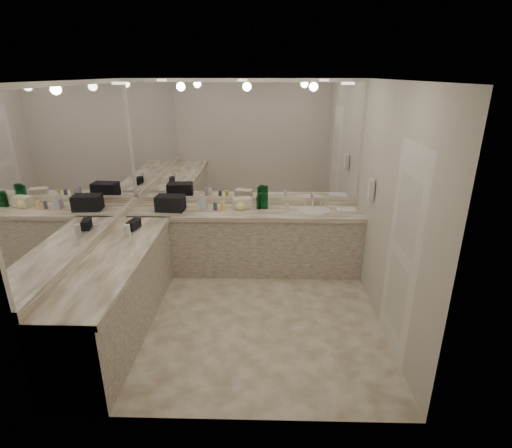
{
  "coord_description": "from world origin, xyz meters",
  "views": [
    {
      "loc": [
        0.28,
        -3.99,
        2.67
      ],
      "look_at": [
        0.17,
        0.4,
        1.0
      ],
      "focal_mm": 28.0,
      "sensor_mm": 36.0,
      "label": 1
    }
  ],
  "objects_px": {
    "wall_phone": "(371,189)",
    "hand_towel": "(346,211)",
    "cream_cosmetic_case": "(242,203)",
    "soap_bottle_c": "(240,204)",
    "sink": "(314,211)",
    "soap_bottle_a": "(204,201)",
    "soap_bottle_b": "(202,203)",
    "black_toiletry_bag": "(170,203)"
  },
  "relations": [
    {
      "from": "wall_phone",
      "to": "black_toiletry_bag",
      "type": "relative_size",
      "value": 0.64
    },
    {
      "from": "hand_towel",
      "to": "black_toiletry_bag",
      "type": "bearing_deg",
      "value": 179.64
    },
    {
      "from": "black_toiletry_bag",
      "to": "soap_bottle_c",
      "type": "distance_m",
      "value": 0.95
    },
    {
      "from": "cream_cosmetic_case",
      "to": "sink",
      "type": "bearing_deg",
      "value": -20.07
    },
    {
      "from": "soap_bottle_b",
      "to": "soap_bottle_c",
      "type": "relative_size",
      "value": 1.28
    },
    {
      "from": "sink",
      "to": "soap_bottle_a",
      "type": "relative_size",
      "value": 2.17
    },
    {
      "from": "wall_phone",
      "to": "cream_cosmetic_case",
      "type": "xyz_separation_m",
      "value": [
        -1.6,
        0.57,
        -0.38
      ]
    },
    {
      "from": "wall_phone",
      "to": "cream_cosmetic_case",
      "type": "bearing_deg",
      "value": 160.24
    },
    {
      "from": "sink",
      "to": "wall_phone",
      "type": "relative_size",
      "value": 1.83
    },
    {
      "from": "sink",
      "to": "soap_bottle_a",
      "type": "bearing_deg",
      "value": 176.64
    },
    {
      "from": "soap_bottle_a",
      "to": "soap_bottle_b",
      "type": "relative_size",
      "value": 0.97
    },
    {
      "from": "cream_cosmetic_case",
      "to": "soap_bottle_b",
      "type": "relative_size",
      "value": 1.18
    },
    {
      "from": "hand_towel",
      "to": "soap_bottle_c",
      "type": "distance_m",
      "value": 1.44
    },
    {
      "from": "sink",
      "to": "black_toiletry_bag",
      "type": "height_order",
      "value": "black_toiletry_bag"
    },
    {
      "from": "soap_bottle_a",
      "to": "soap_bottle_c",
      "type": "relative_size",
      "value": 1.24
    },
    {
      "from": "soap_bottle_a",
      "to": "soap_bottle_c",
      "type": "xyz_separation_m",
      "value": [
        0.5,
        -0.08,
        -0.02
      ]
    },
    {
      "from": "sink",
      "to": "soap_bottle_b",
      "type": "height_order",
      "value": "soap_bottle_b"
    },
    {
      "from": "soap_bottle_c",
      "to": "soap_bottle_b",
      "type": "bearing_deg",
      "value": -176.83
    },
    {
      "from": "cream_cosmetic_case",
      "to": "hand_towel",
      "type": "xyz_separation_m",
      "value": [
        1.42,
        -0.13,
        -0.05
      ]
    },
    {
      "from": "soap_bottle_a",
      "to": "soap_bottle_c",
      "type": "distance_m",
      "value": 0.51
    },
    {
      "from": "black_toiletry_bag",
      "to": "hand_towel",
      "type": "distance_m",
      "value": 2.39
    },
    {
      "from": "wall_phone",
      "to": "soap_bottle_a",
      "type": "height_order",
      "value": "wall_phone"
    },
    {
      "from": "black_toiletry_bag",
      "to": "soap_bottle_a",
      "type": "relative_size",
      "value": 1.85
    },
    {
      "from": "hand_towel",
      "to": "soap_bottle_b",
      "type": "distance_m",
      "value": 1.96
    },
    {
      "from": "sink",
      "to": "soap_bottle_a",
      "type": "height_order",
      "value": "soap_bottle_a"
    },
    {
      "from": "hand_towel",
      "to": "soap_bottle_c",
      "type": "bearing_deg",
      "value": 177.56
    },
    {
      "from": "wall_phone",
      "to": "soap_bottle_c",
      "type": "distance_m",
      "value": 1.74
    },
    {
      "from": "wall_phone",
      "to": "hand_towel",
      "type": "xyz_separation_m",
      "value": [
        -0.18,
        0.45,
        -0.43
      ]
    },
    {
      "from": "hand_towel",
      "to": "soap_bottle_c",
      "type": "height_order",
      "value": "soap_bottle_c"
    },
    {
      "from": "black_toiletry_bag",
      "to": "soap_bottle_b",
      "type": "xyz_separation_m",
      "value": [
        0.43,
        0.02,
        -0.0
      ]
    },
    {
      "from": "soap_bottle_a",
      "to": "soap_bottle_b",
      "type": "height_order",
      "value": "soap_bottle_b"
    },
    {
      "from": "wall_phone",
      "to": "hand_towel",
      "type": "relative_size",
      "value": 0.95
    },
    {
      "from": "wall_phone",
      "to": "soap_bottle_b",
      "type": "bearing_deg",
      "value": 167.43
    },
    {
      "from": "wall_phone",
      "to": "cream_cosmetic_case",
      "type": "height_order",
      "value": "wall_phone"
    },
    {
      "from": "cream_cosmetic_case",
      "to": "soap_bottle_c",
      "type": "bearing_deg",
      "value": -121.77
    },
    {
      "from": "sink",
      "to": "wall_phone",
      "type": "height_order",
      "value": "wall_phone"
    },
    {
      "from": "wall_phone",
      "to": "soap_bottle_b",
      "type": "distance_m",
      "value": 2.22
    },
    {
      "from": "black_toiletry_bag",
      "to": "soap_bottle_a",
      "type": "height_order",
      "value": "black_toiletry_bag"
    },
    {
      "from": "wall_phone",
      "to": "sink",
      "type": "bearing_deg",
      "value": 140.43
    },
    {
      "from": "hand_towel",
      "to": "cream_cosmetic_case",
      "type": "bearing_deg",
      "value": 174.78
    },
    {
      "from": "cream_cosmetic_case",
      "to": "soap_bottle_b",
      "type": "height_order",
      "value": "soap_bottle_b"
    },
    {
      "from": "sink",
      "to": "soap_bottle_c",
      "type": "xyz_separation_m",
      "value": [
        -1.01,
        0.01,
        0.09
      ]
    }
  ]
}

